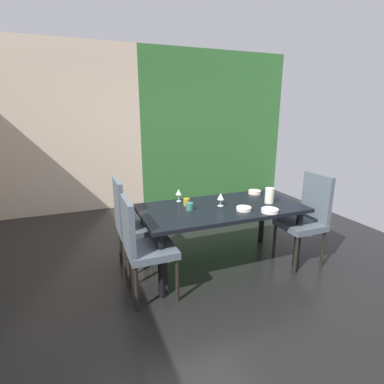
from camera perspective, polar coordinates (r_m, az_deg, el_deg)
The scene contains 15 objects.
ground_plane at distance 3.34m, azimuth -0.58°, elevation -16.27°, with size 6.23×5.71×0.02m, color black.
back_panel_interior at distance 5.49m, azimuth -26.95°, elevation 10.30°, with size 3.24×0.10×2.82m, color beige.
garden_window_panel at distance 6.07m, azimuth 4.33°, elevation 12.22°, with size 2.98×0.10×2.82m, color #2F662E.
dining_table at distance 3.35m, azimuth 5.56°, elevation -4.07°, with size 1.79×0.90×0.71m.
chair_left_far at distance 3.33m, azimuth -11.62°, elevation -5.45°, with size 0.45×0.44×1.04m.
chair_left_near at distance 2.83m, azimuth -9.45°, elevation -9.61°, with size 0.45×0.44×0.99m.
chair_right_near at distance 3.68m, azimuth 21.05°, elevation -4.17°, with size 0.44×0.44×1.05m.
wine_glass_front at distance 3.31m, azimuth 5.48°, elevation -0.90°, with size 0.07×0.07×0.15m.
wine_glass_east at distance 3.46m, azimuth -2.56°, elevation -0.08°, with size 0.07×0.07×0.14m.
serving_bowl_near_window at distance 3.88m, azimuth 11.85°, elevation -0.01°, with size 0.16×0.16×0.04m, color beige.
serving_bowl_center at distance 3.22m, azimuth 14.60°, elevation -3.43°, with size 0.18×0.18×0.04m, color silver.
serving_bowl_right at distance 3.22m, azimuth 9.84°, elevation -3.14°, with size 0.16×0.16×0.04m, color silver.
cup_rear at distance 3.18m, azimuth -0.44°, elevation -2.77°, with size 0.08×0.08×0.08m, color #316F61.
cup_north at distance 3.33m, azimuth -1.04°, elevation -1.91°, with size 0.07×0.07×0.08m, color #AE831F.
pitcher_left at distance 3.52m, azimuth 14.56°, elevation -0.62°, with size 0.11×0.10×0.18m.
Camera 1 is at (-1.01, -2.65, 1.74)m, focal length 28.00 mm.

